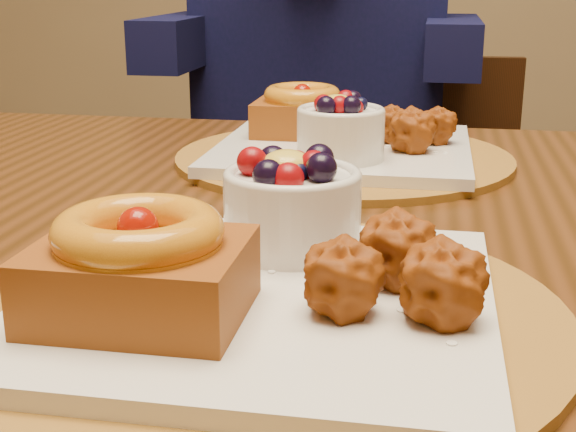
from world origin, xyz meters
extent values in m
cube|color=#311B09|center=(0.02, -0.08, 0.73)|extent=(1.60, 0.90, 0.04)
cylinder|color=brown|center=(0.02, -0.30, 0.76)|extent=(0.38, 0.38, 0.01)
cube|color=silver|center=(0.02, -0.30, 0.77)|extent=(0.28, 0.28, 0.01)
cube|color=#592908|center=(-0.04, -0.35, 0.80)|extent=(0.12, 0.10, 0.04)
torus|color=#A7530A|center=(-0.04, -0.35, 0.82)|extent=(0.10, 0.10, 0.02)
sphere|color=#840E02|center=(-0.04, -0.35, 0.83)|extent=(0.02, 0.02, 0.02)
sphere|color=#893A0A|center=(0.10, -0.28, 0.80)|extent=(0.05, 0.05, 0.05)
sphere|color=#893A0A|center=(0.07, -0.33, 0.80)|extent=(0.05, 0.05, 0.05)
sphere|color=#893A0A|center=(0.13, -0.33, 0.80)|extent=(0.05, 0.05, 0.05)
cylinder|color=silver|center=(0.03, -0.23, 0.80)|extent=(0.10, 0.10, 0.05)
torus|color=silver|center=(0.03, -0.23, 0.83)|extent=(0.10, 0.10, 0.01)
ellipsoid|color=gold|center=(0.02, -0.23, 0.84)|extent=(0.03, 0.03, 0.02)
cylinder|color=brown|center=(0.02, 0.14, 0.76)|extent=(0.38, 0.38, 0.01)
cube|color=silver|center=(0.02, 0.14, 0.77)|extent=(0.28, 0.28, 0.01)
cube|color=#592908|center=(-0.03, 0.18, 0.80)|extent=(0.11, 0.09, 0.04)
torus|color=#A7530A|center=(-0.03, 0.18, 0.82)|extent=(0.09, 0.09, 0.02)
sphere|color=#840E02|center=(-0.03, 0.18, 0.82)|extent=(0.02, 0.02, 0.02)
sphere|color=#893A0A|center=(0.10, 0.11, 0.79)|extent=(0.04, 0.04, 0.04)
sphere|color=#893A0A|center=(0.07, 0.16, 0.79)|extent=(0.04, 0.04, 0.04)
sphere|color=#893A0A|center=(0.12, 0.16, 0.79)|extent=(0.04, 0.04, 0.04)
cylinder|color=silver|center=(0.03, 0.06, 0.80)|extent=(0.09, 0.09, 0.05)
torus|color=silver|center=(0.03, 0.06, 0.83)|extent=(0.09, 0.09, 0.01)
ellipsoid|color=gold|center=(0.02, 0.06, 0.83)|extent=(0.03, 0.03, 0.02)
cube|color=black|center=(0.11, 0.68, 0.40)|extent=(0.41, 0.41, 0.04)
cylinder|color=black|center=(-0.05, 0.51, 0.19)|extent=(0.03, 0.03, 0.38)
cylinder|color=black|center=(-0.07, 0.84, 0.19)|extent=(0.03, 0.03, 0.38)
cylinder|color=black|center=(0.26, 0.86, 0.19)|extent=(0.03, 0.03, 0.38)
cube|color=black|center=(0.09, 0.86, 0.60)|extent=(0.39, 0.05, 0.41)
cube|color=black|center=(-0.09, 0.77, 0.86)|extent=(0.45, 0.24, 0.65)
cube|color=black|center=(-0.33, 0.65, 0.84)|extent=(0.09, 0.32, 0.09)
cube|color=black|center=(0.14, 0.65, 0.84)|extent=(0.09, 0.32, 0.09)
camera|label=1|loc=(0.12, -0.75, 0.96)|focal=50.00mm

